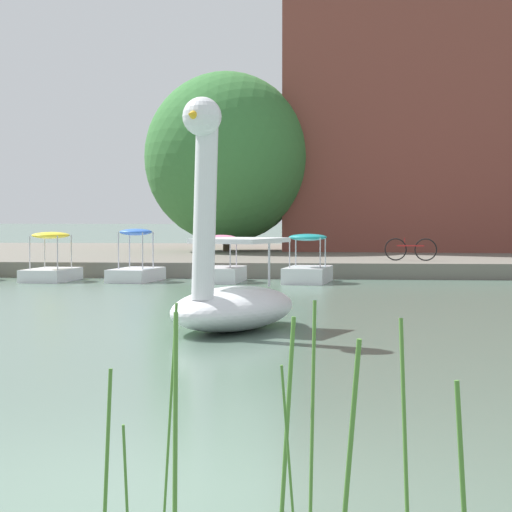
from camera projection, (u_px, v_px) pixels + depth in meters
name	position (u px, v px, depth m)	size (l,w,h in m)	color
ground_plane	(128.00, 491.00, 7.33)	(420.03, 420.03, 0.00)	#567060
shore_bank_far	(304.00, 257.00, 42.21)	(141.22, 21.56, 0.49)	#6B665B
swan_boat	(230.00, 288.00, 17.41)	(2.71, 3.74, 3.88)	white
pedal_boat_teal	(308.00, 267.00, 29.90)	(1.46, 2.46, 1.43)	white
pedal_boat_pink	(221.00, 268.00, 30.17)	(1.33, 2.22, 1.39)	white
pedal_boat_blue	(136.00, 267.00, 30.48)	(1.45, 2.41, 1.57)	white
pedal_boat_yellow	(51.00, 265.00, 30.60)	(1.42, 2.33, 1.47)	white
tree_willow_near_path	(227.00, 157.00, 41.65)	(9.35, 9.38, 7.32)	#423323
bicycle_parked	(411.00, 249.00, 33.19)	(1.68, 0.37, 0.75)	black
reed_clump_foreground	(251.00, 444.00, 6.08)	(2.72, 1.22, 1.49)	#4C7F33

